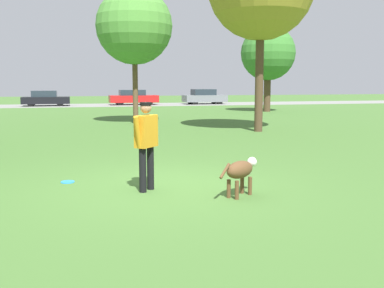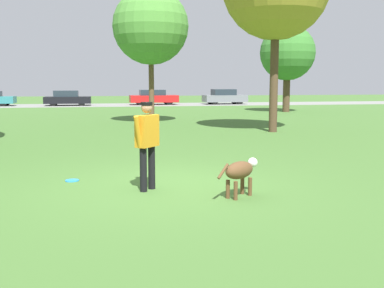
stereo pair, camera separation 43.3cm
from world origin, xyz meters
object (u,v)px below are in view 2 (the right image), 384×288
object	(u,v)px
tree_far_right	(287,53)
parked_car_grey	(224,97)
dog	(240,171)
parked_car_red	(153,97)
parked_car_black	(67,98)
tree_mid_center	(151,27)
person	(147,138)
frisbee	(72,180)

from	to	relation	value
tree_far_right	parked_car_grey	xyz separation A→B (m)	(-1.27, 11.55, -3.27)
dog	parked_car_red	size ratio (longest dim) A/B	0.21
dog	parked_car_black	size ratio (longest dim) A/B	0.24
tree_mid_center	parked_car_black	size ratio (longest dim) A/B	1.65
person	frisbee	size ratio (longest dim) A/B	6.00
parked_car_red	tree_far_right	bearing A→B (deg)	-58.17
dog	frisbee	size ratio (longest dim) A/B	3.40
dog	parked_car_grey	xyz separation A→B (m)	(8.53, 33.10, 0.22)
person	parked_car_grey	xyz separation A→B (m)	(10.08, 32.32, -0.30)
parked_car_grey	tree_far_right	bearing A→B (deg)	-86.14
parked_car_red	tree_mid_center	bearing A→B (deg)	-98.23
dog	parked_car_black	bearing A→B (deg)	62.92
frisbee	parked_car_red	size ratio (longest dim) A/B	0.06
frisbee	tree_far_right	bearing A→B (deg)	56.99
frisbee	parked_car_red	distance (m)	31.79
person	frisbee	world-z (taller)	person
tree_mid_center	tree_far_right	xyz separation A→B (m)	(9.87, 6.86, -0.70)
tree_mid_center	parked_car_black	distance (m)	19.53
tree_mid_center	parked_car_red	distance (m)	19.09
tree_mid_center	parked_car_black	world-z (taller)	tree_mid_center
frisbee	tree_mid_center	size ratio (longest dim) A/B	0.04
frisbee	parked_car_grey	bearing A→B (deg)	69.75
dog	parked_car_grey	distance (m)	34.18
parked_car_red	parked_car_grey	xyz separation A→B (m)	(6.58, -0.15, 0.01)
parked_car_black	tree_mid_center	bearing A→B (deg)	-73.95
parked_car_red	parked_car_grey	size ratio (longest dim) A/B	1.09
person	tree_far_right	size ratio (longest dim) A/B	0.28
parked_car_black	parked_car_red	xyz separation A→B (m)	(7.50, 0.25, 0.03)
dog	parked_car_red	world-z (taller)	parked_car_red
dog	tree_far_right	size ratio (longest dim) A/B	0.16
tree_far_right	parked_car_red	world-z (taller)	tree_far_right
frisbee	parked_car_black	xyz separation A→B (m)	(-2.56, 31.15, 0.62)
person	tree_far_right	bearing A→B (deg)	13.07
tree_mid_center	person	bearing A→B (deg)	-96.07
parked_car_black	parked_car_red	size ratio (longest dim) A/B	0.90
person	parked_car_red	bearing A→B (deg)	35.57
tree_far_right	person	bearing A→B (deg)	-118.66
tree_far_right	parked_car_black	xyz separation A→B (m)	(-15.35, 11.45, -3.31)
parked_car_red	parked_car_black	bearing A→B (deg)	179.89
dog	parked_car_grey	bearing A→B (deg)	38.92
tree_far_right	parked_car_black	bearing A→B (deg)	143.27
tree_mid_center	parked_car_black	xyz separation A→B (m)	(-5.48, 18.31, -4.01)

